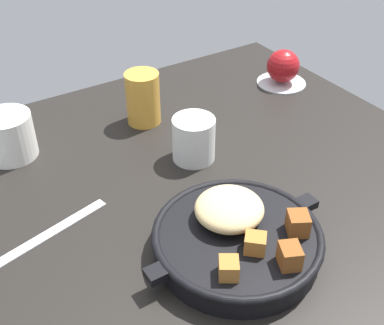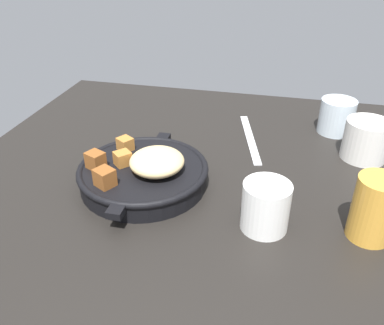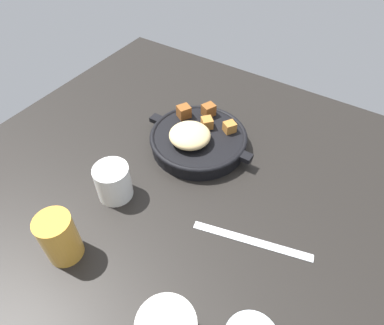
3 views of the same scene
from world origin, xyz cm
name	(u,v)px [view 1 (image 1 of 3)]	position (x,y,z in cm)	size (l,w,h in cm)	color
ground_plane	(195,220)	(0.00, 0.00, -1.20)	(96.53, 92.53, 2.40)	black
cast_iron_skillet	(237,237)	(0.79, -9.28, 2.66)	(27.33, 23.02, 7.29)	black
saucer_plate	(281,82)	(38.70, 25.55, 0.30)	(10.59, 10.59, 0.60)	#B7BABF
red_apple	(283,66)	(38.70, 25.55, 4.10)	(6.99, 6.99, 6.99)	maroon
butter_knife	(38,240)	(-21.55, 7.14, 0.18)	(22.80, 1.60, 0.36)	silver
juice_glass_amber	(143,98)	(6.14, 27.58, 5.00)	(6.41, 6.41, 10.00)	gold
ceramic_mug_white	(9,136)	(-18.44, 29.82, 3.93)	(8.69, 8.69, 7.86)	silver
white_creamer_pitcher	(194,139)	(7.63, 12.29, 3.86)	(7.24, 7.24, 7.72)	white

